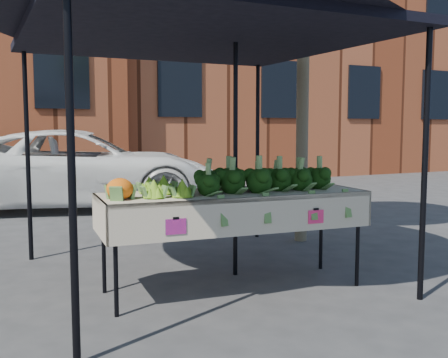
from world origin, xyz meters
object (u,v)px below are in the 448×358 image
canopy (200,139)px  street_tree (303,66)px  vehicle (78,66)px  table (233,241)px

canopy → street_tree: 2.28m
canopy → street_tree: size_ratio=0.70×
vehicle → canopy: bearing=-162.2°
canopy → vehicle: (-0.21, 5.16, 1.22)m
table → street_tree: street_tree is taller
table → vehicle: 6.06m
vehicle → street_tree: size_ratio=1.15×
canopy → street_tree: street_tree is taller
vehicle → street_tree: vehicle is taller
vehicle → street_tree: 4.66m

